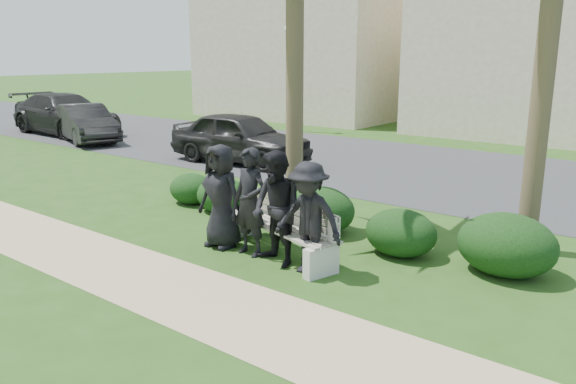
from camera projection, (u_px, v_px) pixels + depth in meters
name	position (u px, v px, depth m)	size (l,w,h in m)	color
ground	(271.00, 256.00, 8.96)	(160.00, 160.00, 0.00)	#244814
footpath	(186.00, 293.00, 7.58)	(30.00, 1.60, 0.01)	tan
asphalt_street	(461.00, 174.00, 15.08)	(160.00, 8.00, 0.01)	#2D2D30
stucco_bldg_left	(314.00, 44.00, 29.03)	(10.40, 8.40, 7.30)	#C5B493
stucco_bldg_right	(538.00, 41.00, 22.46)	(8.40, 8.40, 7.30)	#C5B493
street_lamp	(288.00, 59.00, 22.82)	(0.36, 0.36, 4.29)	black
park_bench	(278.00, 231.00, 9.01)	(2.59, 1.20, 0.85)	gray
man_a	(221.00, 196.00, 9.24)	(0.85, 0.55, 1.73)	black
man_b	(250.00, 202.00, 8.86)	(0.63, 0.42, 1.74)	black
man_c	(277.00, 209.00, 8.43)	(0.85, 0.67, 1.76)	black
man_d	(308.00, 218.00, 8.11)	(1.08, 0.62, 1.66)	black
hedge_a	(192.00, 188.00, 12.10)	(1.03, 0.85, 0.67)	black
hedge_b	(222.00, 194.00, 11.44)	(1.13, 0.93, 0.74)	black
hedge_c	(285.00, 212.00, 10.30)	(1.00, 0.83, 0.65)	black
hedge_d	(320.00, 208.00, 10.14)	(1.31, 1.08, 0.86)	black
hedge_e	(401.00, 231.00, 8.97)	(1.18, 0.97, 0.77)	black
hedge_f	(507.00, 243.00, 8.17)	(1.43, 1.18, 0.93)	black
car_a	(240.00, 137.00, 16.55)	(1.77, 4.40, 1.50)	black
car_b	(86.00, 123.00, 20.61)	(1.43, 4.10, 1.35)	black
car_c	(65.00, 114.00, 22.52)	(2.25, 5.53, 1.60)	black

